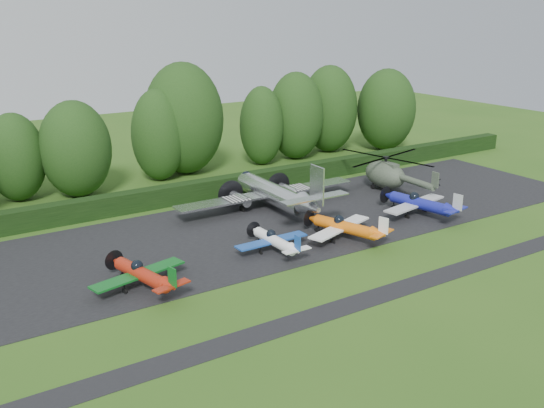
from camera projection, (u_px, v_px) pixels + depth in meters
ground at (334, 264)px, 47.23m from camera, size 160.00×160.00×0.00m
apron at (266, 227)px, 55.26m from camera, size 70.00×18.00×0.01m
taxiway_verge at (387, 293)px, 42.41m from camera, size 70.00×2.00×0.00m
hedgerow at (211, 197)px, 64.09m from camera, size 90.00×1.60×2.00m
transport_plane at (274, 194)px, 59.34m from camera, size 19.57×15.01×6.27m
light_plane_red at (142, 274)px, 42.73m from camera, size 7.26×7.63×2.79m
light_plane_white at (275, 241)px, 49.27m from camera, size 6.44×6.77×2.48m
light_plane_orange at (345, 227)px, 51.90m from camera, size 7.51×7.90×2.89m
light_plane_blue at (420, 203)px, 57.91m from camera, size 8.03×8.44×3.09m
helicopter at (386, 172)px, 66.04m from camera, size 11.67×13.67×3.76m
sign_board at (390, 158)px, 76.03m from camera, size 3.07×0.12×1.73m
tree_0 at (158, 135)px, 69.08m from camera, size 6.12×6.12×10.56m
tree_1 at (386, 110)px, 84.40m from camera, size 8.09×8.09×11.30m
tree_2 at (184, 119)px, 71.63m from camera, size 9.44×9.44×13.27m
tree_4 at (262, 126)px, 76.27m from camera, size 5.55×5.55×9.96m
tree_5 at (76, 149)px, 63.09m from camera, size 7.39×7.39×10.18m
tree_6 at (296, 116)px, 79.15m from camera, size 7.29×7.29×11.39m
tree_8 at (329, 109)px, 83.07m from camera, size 7.70×7.70×11.87m
tree_10 at (15, 157)px, 61.72m from camera, size 6.02×6.02×9.16m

